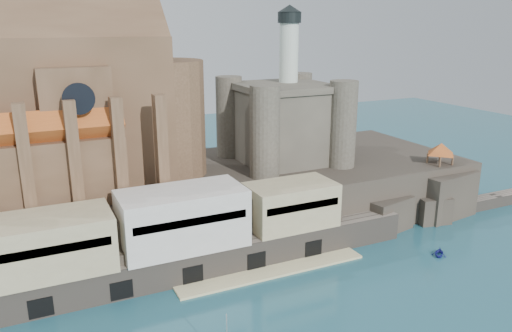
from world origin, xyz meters
The scene contains 7 objects.
promontory centered at (-0.19, 39.37, 4.92)m, with size 100.00×36.00×10.00m.
quay centered at (-10.19, 23.07, 6.07)m, with size 70.00×12.00×13.05m.
church centered at (-24.13, 41.85, 22.13)m, with size 47.00×25.93×30.51m.
castle_keep centered at (16.08, 41.08, 18.31)m, with size 21.20×21.20×29.30m.
rock_outcrop centered at (42.00, 25.84, 4.02)m, with size 14.50×10.50×8.70m.
pavilion centered at (42.00, 26.00, 12.73)m, with size 6.40×6.40×5.40m.
boat_7 centered at (28.71, 11.44, 0.00)m, with size 2.73×1.67×3.16m, color navy.
Camera 1 is at (-29.26, -41.96, 35.96)m, focal length 35.00 mm.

